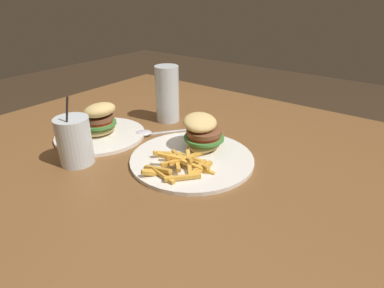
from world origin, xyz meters
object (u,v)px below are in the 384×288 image
at_px(meal_plate_near, 196,148).
at_px(meal_plate_far, 100,127).
at_px(juice_glass, 75,142).
at_px(beer_glass, 167,95).
at_px(spoon, 146,133).

bearing_deg(meal_plate_near, meal_plate_far, 102.55).
xyz_separation_m(meal_plate_near, juice_glass, (-0.20, 0.22, 0.03)).
bearing_deg(meal_plate_near, juice_glass, 131.90).
bearing_deg(meal_plate_far, beer_glass, -18.03).
bearing_deg(spoon, beer_glass, -131.24).
xyz_separation_m(juice_glass, spoon, (0.23, -0.02, -0.05)).
xyz_separation_m(meal_plate_near, spoon, (0.02, 0.20, -0.02)).
bearing_deg(beer_glass, spoon, -169.05).
bearing_deg(meal_plate_near, beer_glass, 55.69).
bearing_deg(meal_plate_near, spoon, 83.35).
xyz_separation_m(spoon, meal_plate_far, (-0.09, 0.10, 0.03)).
xyz_separation_m(beer_glass, spoon, (-0.13, -0.03, -0.08)).
relative_size(juice_glass, spoon, 1.29).
xyz_separation_m(beer_glass, meal_plate_far, (-0.22, 0.07, -0.05)).
xyz_separation_m(meal_plate_near, beer_glass, (0.16, 0.23, 0.06)).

